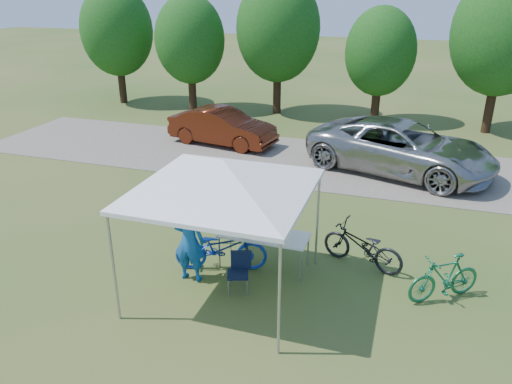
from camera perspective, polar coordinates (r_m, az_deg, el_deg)
ground at (r=10.20m, az=-3.42°, el=-10.95°), size 100.00×100.00×0.00m
gravel_strip at (r=17.14m, az=6.30°, el=3.46°), size 24.00×5.00×0.02m
canopy at (r=9.00m, az=-3.81°, el=3.22°), size 4.53×4.53×3.00m
treeline at (r=22.28m, az=9.36°, el=17.10°), size 24.89×4.28×6.30m
folding_table at (r=10.55m, az=0.92°, el=-5.05°), size 1.88×0.78×0.77m
folding_chair at (r=9.95m, az=-1.91°, el=-8.67°), size 0.52×0.54×0.80m
cooler at (r=10.54m, az=-0.60°, el=-3.85°), size 0.43×0.29×0.31m
ice_cream_cup at (r=10.38m, az=2.93°, el=-5.13°), size 0.08×0.08×0.06m
cyclist at (r=10.14m, az=-7.64°, el=-5.56°), size 0.65×0.44×1.75m
bike_blue at (r=10.59m, az=-4.01°, el=-6.37°), size 2.06×1.21×1.02m
bike_green at (r=10.30m, az=20.73°, el=-9.13°), size 1.52×1.27×0.94m
bike_dark at (r=10.92m, az=12.05°, el=-6.08°), size 1.94×1.19×0.96m
minivan at (r=16.52m, az=16.23°, el=4.93°), size 6.40×4.34×1.63m
sedan at (r=18.78m, az=-3.86°, el=7.46°), size 4.25×2.09×1.34m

